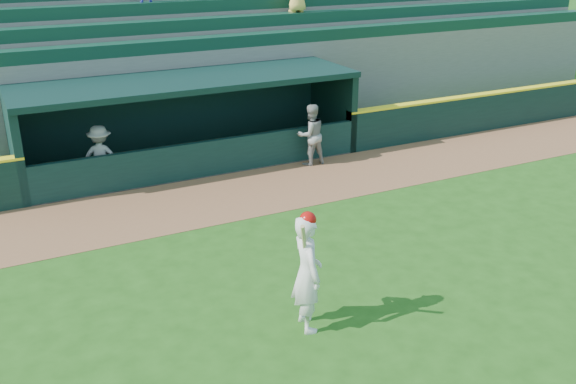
% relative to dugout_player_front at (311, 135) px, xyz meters
% --- Properties ---
extents(ground, '(120.00, 120.00, 0.00)m').
position_rel_dugout_player_front_xyz_m(ground, '(-2.99, -6.13, -0.87)').
color(ground, '#1F4D13').
rests_on(ground, ground).
extents(warning_track, '(40.00, 3.00, 0.01)m').
position_rel_dugout_player_front_xyz_m(warning_track, '(-2.99, -1.23, -0.87)').
color(warning_track, brown).
rests_on(warning_track, ground).
extents(field_wall_right, '(15.50, 0.30, 1.20)m').
position_rel_dugout_player_front_xyz_m(field_wall_right, '(9.26, 0.42, -0.27)').
color(field_wall_right, black).
rests_on(field_wall_right, ground).
extents(wall_stripe_right, '(15.50, 0.32, 0.06)m').
position_rel_dugout_player_front_xyz_m(wall_stripe_right, '(9.26, 0.42, 0.36)').
color(wall_stripe_right, yellow).
rests_on(wall_stripe_right, field_wall_right).
extents(dugout_player_front, '(0.87, 0.69, 1.74)m').
position_rel_dugout_player_front_xyz_m(dugout_player_front, '(0.00, 0.00, 0.00)').
color(dugout_player_front, gray).
rests_on(dugout_player_front, ground).
extents(dugout_player_inside, '(1.22, 0.96, 1.65)m').
position_rel_dugout_player_front_xyz_m(dugout_player_inside, '(-5.65, 0.83, -0.05)').
color(dugout_player_inside, '#959691').
rests_on(dugout_player_inside, ground).
extents(dugout, '(9.40, 2.80, 2.46)m').
position_rel_dugout_player_front_xyz_m(dugout, '(-2.99, 1.88, 0.49)').
color(dugout, slate).
rests_on(dugout, ground).
extents(stands, '(34.50, 6.25, 7.50)m').
position_rel_dugout_player_front_xyz_m(stands, '(-2.94, 6.45, 1.54)').
color(stands, slate).
rests_on(stands, ground).
extents(batter_at_plate, '(0.64, 0.84, 2.11)m').
position_rel_dugout_player_front_xyz_m(batter_at_plate, '(-3.97, -7.17, 0.17)').
color(batter_at_plate, white).
rests_on(batter_at_plate, ground).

